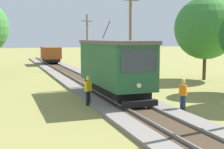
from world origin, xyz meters
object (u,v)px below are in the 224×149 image
object	(u,v)px
red_tram	(114,66)
tree_horizon	(206,28)
freight_car	(51,54)
second_worker	(88,89)
track_worker	(183,93)
utility_pole_mid	(130,36)
utility_pole_far	(87,41)

from	to	relation	value
red_tram	tree_horizon	distance (m)	13.16
red_tram	tree_horizon	world-z (taller)	tree_horizon
freight_car	second_worker	size ratio (longest dim) A/B	2.91
second_worker	tree_horizon	distance (m)	15.97
red_tram	track_worker	distance (m)	5.32
freight_car	utility_pole_mid	distance (m)	23.65
red_tram	track_worker	size ratio (longest dim) A/B	4.79
track_worker	tree_horizon	size ratio (longest dim) A/B	0.23
utility_pole_mid	track_worker	size ratio (longest dim) A/B	4.50
freight_car	tree_horizon	world-z (taller)	tree_horizon
utility_pole_mid	tree_horizon	size ratio (longest dim) A/B	1.03
freight_car	track_worker	world-z (taller)	freight_car
freight_car	utility_pole_far	distance (m)	9.93
utility_pole_mid	utility_pole_far	size ratio (longest dim) A/B	1.17
second_worker	utility_pole_mid	bearing A→B (deg)	-63.72
utility_pole_mid	tree_horizon	xyz separation A→B (m)	(8.07, 1.07, 0.77)
red_tram	utility_pole_far	bearing A→B (deg)	80.41
second_worker	utility_pole_far	bearing A→B (deg)	-39.06
utility_pole_mid	track_worker	world-z (taller)	utility_pole_mid
second_worker	red_tram	bearing A→B (deg)	-79.49
utility_pole_far	tree_horizon	size ratio (longest dim) A/B	0.88
freight_car	tree_horizon	size ratio (longest dim) A/B	0.67
freight_car	utility_pole_mid	xyz separation A→B (m)	(3.25, -23.28, 2.55)
track_worker	second_worker	bearing A→B (deg)	106.21
utility_pole_mid	tree_horizon	world-z (taller)	utility_pole_mid
track_worker	tree_horizon	distance (m)	14.53
utility_pole_mid	second_worker	bearing A→B (deg)	-129.26
red_tram	freight_car	xyz separation A→B (m)	(-0.00, 28.38, -0.64)
utility_pole_far	second_worker	bearing A→B (deg)	-104.59
utility_pole_far	second_worker	size ratio (longest dim) A/B	3.86
red_tram	track_worker	bearing A→B (deg)	-62.78
tree_horizon	freight_car	bearing A→B (deg)	116.99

